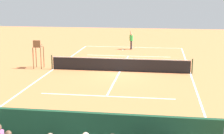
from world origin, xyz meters
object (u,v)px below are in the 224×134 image
Objects in this scene: umpire_chair at (38,51)px; tennis_player at (131,39)px; tennis_racket at (123,50)px; tennis_ball_near at (117,54)px; tennis_ball_far at (145,55)px; tennis_net at (120,65)px.

tennis_player is at bearing -122.66° from umpire_chair.
tennis_player is (-6.14, -9.57, -0.30)m from umpire_chair.
tennis_racket is at bearing 38.15° from tennis_player.
tennis_racket is 8.71× the size of tennis_ball_near.
tennis_racket is at bearing -46.88° from tennis_ball_far.
tennis_ball_far is (-2.30, 2.45, 0.02)m from tennis_racket.
tennis_net is at bearing 90.38° from tennis_player.
umpire_chair is at bearing 52.33° from tennis_ball_near.
tennis_net is 6.87m from tennis_ball_near.
tennis_racket is at bearing -84.88° from tennis_net.
tennis_ball_near is (1.01, 2.94, -0.98)m from tennis_player.
tennis_racket is 8.71× the size of tennis_ball_far.
umpire_chair is 8.48m from tennis_ball_near.
tennis_net is 156.06× the size of tennis_ball_far.
umpire_chair is 3.72× the size of tennis_racket.
tennis_player reaches higher than tennis_ball_far.
tennis_ball_far is at bearing 116.88° from tennis_player.
umpire_chair is 11.37m from tennis_player.
umpire_chair is 32.42× the size of tennis_ball_near.
tennis_player is 29.18× the size of tennis_ball_far.
umpire_chair is 10.16m from tennis_ball_far.
tennis_ball_near and tennis_ball_far have the same top height.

